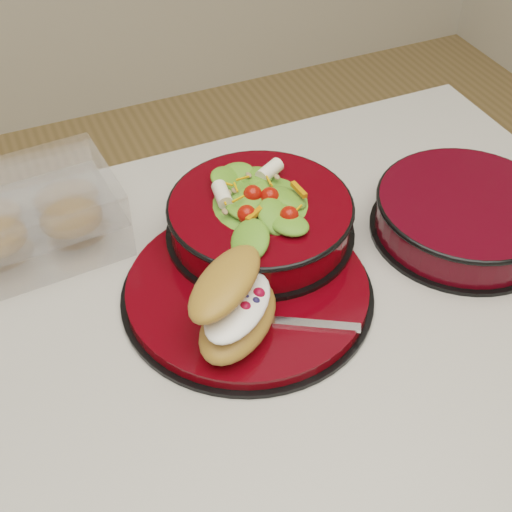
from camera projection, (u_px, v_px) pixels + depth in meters
name	position (u px, v px, depth m)	size (l,w,h in m)	color
room	(133.00, 2.00, 0.51)	(4.02, 4.02, 2.62)	olive
dinner_plate	(248.00, 290.00, 0.85)	(0.30, 0.30, 0.02)	black
salad_bowl	(260.00, 212.00, 0.88)	(0.24, 0.24, 0.10)	black
croissant	(236.00, 304.00, 0.76)	(0.14, 0.15, 0.08)	#B07535
fork	(285.00, 322.00, 0.79)	(0.14, 0.09, 0.00)	silver
pastry_box	(31.00, 218.00, 0.89)	(0.22, 0.17, 0.09)	white
extra_bowl	(465.00, 214.00, 0.92)	(0.24, 0.24, 0.05)	black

